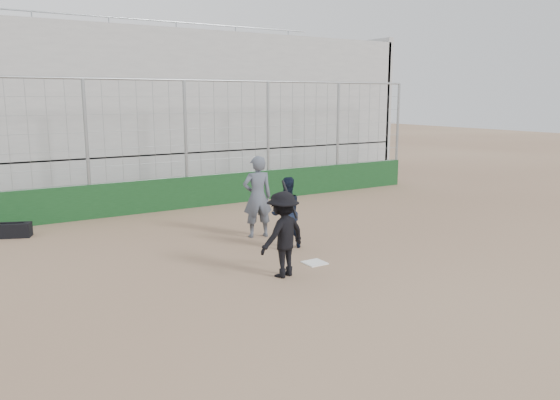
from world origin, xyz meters
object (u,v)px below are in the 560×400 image
umpire (257,201)px  equipment_bag (13,230)px  catcher_crouched (286,225)px  batter_at_plate (283,234)px

umpire → equipment_bag: (-5.27, 3.21, -0.74)m
catcher_crouched → equipment_bag: size_ratio=1.24×
batter_at_plate → equipment_bag: size_ratio=2.01×
catcher_crouched → umpire: 1.39m
batter_at_plate → equipment_bag: 7.47m
catcher_crouched → umpire: size_ratio=0.62×
batter_at_plate → catcher_crouched: batter_at_plate is taller
equipment_bag → umpire: bearing=-31.3°
batter_at_plate → umpire: same height
umpire → equipment_bag: size_ratio=2.01×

